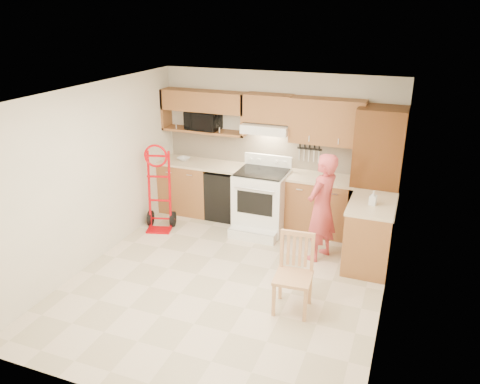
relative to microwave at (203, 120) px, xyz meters
The scene contains 28 objects.
floor 2.95m from the microwave, 58.58° to the right, with size 4.00×4.50×0.02m, color beige.
ceiling 2.59m from the microwave, 58.58° to the right, with size 4.00×4.50×0.02m, color white.
wall_back 1.35m from the microwave, ahead, with size 4.00×0.02×2.50m, color beige.
wall_front 4.55m from the microwave, 73.66° to the right, with size 4.00×0.02×2.50m, color beige.
wall_left 2.25m from the microwave, 109.45° to the right, with size 0.02×4.50×2.50m, color beige.
wall_right 3.91m from the microwave, 32.41° to the right, with size 0.02×4.50×2.50m, color beige.
backsplash 1.36m from the microwave, ahead, with size 3.92×0.03×0.55m, color beige.
lower_cab_left 1.24m from the microwave, 153.96° to the right, with size 0.90×0.60×0.90m, color brown.
dishwasher 1.32m from the microwave, 15.91° to the right, with size 0.60×0.60×0.85m, color black.
lower_cab_right 2.42m from the microwave, ahead, with size 1.14×0.60×0.90m, color brown.
countertop_left 0.74m from the microwave, 80.02° to the right, with size 1.50×0.63×0.04m, color beige.
countertop_right 2.23m from the microwave, ahead, with size 1.14×0.63×0.04m, color beige.
cab_return_right 3.34m from the microwave, 17.45° to the right, with size 0.60×1.00×0.90m, color brown.
countertop_return 3.20m from the microwave, 17.45° to the right, with size 0.63×1.00×0.04m, color beige.
pantry_tall 2.99m from the microwave, ahead, with size 0.70×0.60×2.10m, color #4F2F0E.
upper_cab_left 0.33m from the microwave, ahead, with size 1.50×0.33×0.34m, color brown.
upper_shelf_mw 0.18m from the microwave, ahead, with size 1.50×0.33×0.04m, color brown.
upper_cab_center 1.19m from the microwave, ahead, with size 0.76×0.33×0.44m, color brown.
upper_cab_right 2.11m from the microwave, ahead, with size 1.14×0.33×0.70m, color brown.
range_hood 1.16m from the microwave, ahead, with size 0.76×0.46×0.14m, color white.
knife_strip 1.87m from the microwave, ahead, with size 0.40×0.05×0.29m, color black, non-canonical shape.
microwave is the anchor object (origin of this frame).
range 1.65m from the microwave, 20.44° to the right, with size 0.81×1.06×1.19m, color white, non-canonical shape.
person 2.65m from the microwave, 23.81° to the right, with size 0.58×0.38×1.59m, color #C5454A.
hand_truck 1.45m from the microwave, 110.97° to the right, with size 0.51×0.47×1.30m, color red, non-canonical shape.
dining_chair 3.50m from the microwave, 46.73° to the right, with size 0.43×0.47×0.96m, color tan, non-canonical shape.
soap_bottle 3.20m from the microwave, 18.72° to the right, with size 0.09×0.09×0.20m, color white.
bowl 0.77m from the microwave, 158.12° to the right, with size 0.22×0.22×0.05m, color white.
Camera 1 is at (2.12, -5.04, 3.42)m, focal length 35.21 mm.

